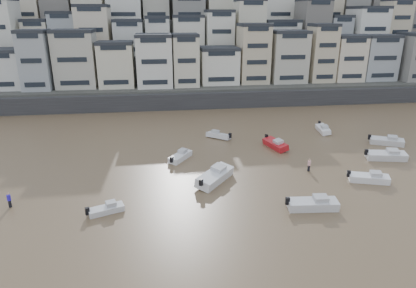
{
  "coord_description": "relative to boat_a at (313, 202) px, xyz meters",
  "views": [
    {
      "loc": [
        -2.86,
        -14.71,
        20.08
      ],
      "look_at": [
        3.1,
        30.0,
        4.0
      ],
      "focal_mm": 32.0,
      "sensor_mm": 36.0,
      "label": 1
    }
  ],
  "objects": [
    {
      "name": "harbor_wall",
      "position": [
        -3.0,
        46.14,
        0.95
      ],
      "size": [
        140.0,
        3.0,
        3.5
      ],
      "primitive_type": "cube",
      "color": "#38383A",
      "rests_on": "ground"
    },
    {
      "name": "hillside",
      "position": [
        1.74,
        85.98,
        12.21
      ],
      "size": [
        141.04,
        66.0,
        50.0
      ],
      "color": "#4C4C47",
      "rests_on": "ground"
    },
    {
      "name": "boat_a",
      "position": [
        0.0,
        0.0,
        0.0
      ],
      "size": [
        6.02,
        2.42,
        1.6
      ],
      "primitive_type": null,
      "rotation": [
        0.0,
        0.0,
        -0.09
      ],
      "color": "silver",
      "rests_on": "ground"
    },
    {
      "name": "boat_b",
      "position": [
        9.69,
        5.57,
        -0.09
      ],
      "size": [
        5.51,
        3.25,
        1.43
      ],
      "primitive_type": null,
      "rotation": [
        0.0,
        0.0,
        -0.32
      ],
      "color": "white",
      "rests_on": "ground"
    },
    {
      "name": "boat_c",
      "position": [
        -9.42,
        8.11,
        0.15
      ],
      "size": [
        6.12,
        6.9,
        1.9
      ],
      "primitive_type": null,
      "rotation": [
        0.0,
        0.0,
        0.9
      ],
      "color": "white",
      "rests_on": "ground"
    },
    {
      "name": "boat_d",
      "position": [
        16.13,
        12.21,
        0.02
      ],
      "size": [
        6.3,
        3.11,
        1.65
      ],
      "primitive_type": null,
      "rotation": [
        0.0,
        0.0,
        -0.2
      ],
      "color": "silver",
      "rests_on": "ground"
    },
    {
      "name": "boat_e",
      "position": [
        1.78,
        19.07,
        -0.05
      ],
      "size": [
        3.28,
        5.77,
        1.5
      ],
      "primitive_type": null,
      "rotation": [
        0.0,
        0.0,
        -1.28
      ],
      "color": "#B4161D",
      "rests_on": "ground"
    },
    {
      "name": "boat_f",
      "position": [
        -13.25,
        16.17,
        -0.13
      ],
      "size": [
        4.12,
        4.96,
        1.34
      ],
      "primitive_type": null,
      "rotation": [
        0.0,
        0.0,
        0.97
      ],
      "color": "white",
      "rests_on": "ground"
    },
    {
      "name": "boat_g",
      "position": [
        19.99,
        18.24,
        -0.05
      ],
      "size": [
        5.77,
        4.03,
        1.51
      ],
      "primitive_type": null,
      "rotation": [
        0.0,
        0.0,
        -0.45
      ],
      "color": "silver",
      "rests_on": "ground"
    },
    {
      "name": "boat_h",
      "position": [
        -6.26,
        24.98,
        -0.17
      ],
      "size": [
        4.56,
        4.01,
        1.25
      ],
      "primitive_type": null,
      "rotation": [
        0.0,
        0.0,
        2.48
      ],
      "color": "silver",
      "rests_on": "ground"
    },
    {
      "name": "boat_i",
      "position": [
        12.62,
        25.83,
        -0.11
      ],
      "size": [
        2.29,
        5.26,
        1.39
      ],
      "primitive_type": null,
      "rotation": [
        0.0,
        0.0,
        -1.7
      ],
      "color": "white",
      "rests_on": "ground"
    },
    {
      "name": "boat_j",
      "position": [
        -21.97,
        2.09,
        -0.25
      ],
      "size": [
        4.24,
        2.65,
        1.1
      ],
      "primitive_type": null,
      "rotation": [
        0.0,
        0.0,
        0.36
      ],
      "color": "silver",
      "rests_on": "ground"
    },
    {
      "name": "person_blue",
      "position": [
        -32.53,
        4.75,
        0.07
      ],
      "size": [
        0.44,
        0.44,
        1.74
      ],
      "primitive_type": null,
      "color": "#2B1BD0",
      "rests_on": "ground"
    },
    {
      "name": "person_pink",
      "position": [
        3.52,
        9.78,
        0.07
      ],
      "size": [
        0.44,
        0.44,
        1.74
      ],
      "primitive_type": null,
      "color": "#F0A9AC",
      "rests_on": "ground"
    }
  ]
}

